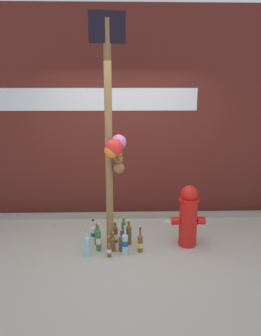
# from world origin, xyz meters

# --- Properties ---
(ground_plane) EXTENTS (14.00, 14.00, 0.00)m
(ground_plane) POSITION_xyz_m (0.00, 0.00, 0.00)
(ground_plane) COLOR #ADA899
(building_wall) EXTENTS (10.00, 0.21, 3.46)m
(building_wall) POSITION_xyz_m (-0.00, 1.65, 1.73)
(building_wall) COLOR #561E19
(building_wall) RESTS_ON ground_plane
(curb_strip) EXTENTS (8.00, 0.12, 0.08)m
(curb_strip) POSITION_xyz_m (0.00, 1.30, 0.04)
(curb_strip) COLOR gray
(curb_strip) RESTS_ON ground_plane
(memorial_post) EXTENTS (0.45, 0.46, 3.06)m
(memorial_post) POSITION_xyz_m (-0.17, 0.18, 1.66)
(memorial_post) COLOR olive
(memorial_post) RESTS_ON ground_plane
(fire_hydrant) EXTENTS (0.47, 0.29, 0.88)m
(fire_hydrant) POSITION_xyz_m (0.88, 0.27, 0.44)
(fire_hydrant) COLOR red
(fire_hydrant) RESTS_ON ground_plane
(bottle_0) EXTENTS (0.07, 0.07, 0.35)m
(bottle_0) POSITION_xyz_m (0.20, 0.08, 0.13)
(bottle_0) COLOR brown
(bottle_0) RESTS_ON ground_plane
(bottle_1) EXTENTS (0.08, 0.08, 0.36)m
(bottle_1) POSITION_xyz_m (0.05, 0.31, 0.15)
(bottle_1) COLOR brown
(bottle_1) RESTS_ON ground_plane
(bottle_2) EXTENTS (0.07, 0.07, 0.39)m
(bottle_2) POSITION_xyz_m (-0.37, 0.13, 0.16)
(bottle_2) COLOR #337038
(bottle_2) RESTS_ON ground_plane
(bottle_3) EXTENTS (0.06, 0.06, 0.38)m
(bottle_3) POSITION_xyz_m (-0.02, 0.41, 0.16)
(bottle_3) COLOR #337038
(bottle_3) RESTS_ON ground_plane
(bottle_4) EXTENTS (0.06, 0.06, 0.29)m
(bottle_4) POSITION_xyz_m (-0.22, -0.04, 0.11)
(bottle_4) COLOR brown
(bottle_4) RESTS_ON ground_plane
(bottle_5) EXTENTS (0.06, 0.06, 0.32)m
(bottle_5) POSITION_xyz_m (-0.41, 0.31, 0.13)
(bottle_5) COLOR #337038
(bottle_5) RESTS_ON ground_plane
(bottle_6) EXTENTS (0.08, 0.08, 0.41)m
(bottle_6) POSITION_xyz_m (-0.01, 0.01, 0.17)
(bottle_6) COLOR #93CCE0
(bottle_6) RESTS_ON ground_plane
(bottle_7) EXTENTS (0.07, 0.07, 0.31)m
(bottle_7) POSITION_xyz_m (-0.06, 0.11, 0.12)
(bottle_7) COLOR brown
(bottle_7) RESTS_ON ground_plane
(bottle_8) EXTENTS (0.08, 0.08, 0.33)m
(bottle_8) POSITION_xyz_m (-0.46, 0.43, 0.13)
(bottle_8) COLOR silver
(bottle_8) RESTS_ON ground_plane
(bottle_9) EXTENTS (0.08, 0.08, 0.38)m
(bottle_9) POSITION_xyz_m (-0.51, -0.01, 0.16)
(bottle_9) COLOR #93CCE0
(bottle_9) RESTS_ON ground_plane
(bottle_10) EXTENTS (0.07, 0.07, 0.31)m
(bottle_10) POSITION_xyz_m (-0.14, 0.38, 0.12)
(bottle_10) COLOR brown
(bottle_10) RESTS_ON ground_plane
(bottle_11) EXTENTS (0.07, 0.07, 0.28)m
(bottle_11) POSITION_xyz_m (-0.17, 0.12, 0.11)
(bottle_11) COLOR brown
(bottle_11) RESTS_ON ground_plane
(litter_0) EXTENTS (0.16, 0.15, 0.01)m
(litter_0) POSITION_xyz_m (0.73, 1.11, 0.00)
(litter_0) COLOR silver
(litter_0) RESTS_ON ground_plane
(litter_1) EXTENTS (0.05, 0.09, 0.01)m
(litter_1) POSITION_xyz_m (-1.14, 0.99, 0.00)
(litter_1) COLOR #8C99B2
(litter_1) RESTS_ON ground_plane
(litter_2) EXTENTS (0.14, 0.12, 0.01)m
(litter_2) POSITION_xyz_m (-0.40, 0.32, 0.00)
(litter_2) COLOR tan
(litter_2) RESTS_ON ground_plane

